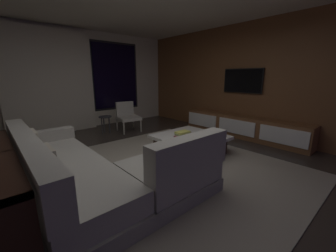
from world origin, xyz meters
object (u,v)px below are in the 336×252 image
object	(u,v)px
coffee_table	(190,144)
media_console	(242,127)
sectional_couch	(93,173)
side_stool	(105,120)
mounted_tv	(243,81)
book_stack_on_coffee_table	(183,134)
accent_chair_near_window	(127,115)

from	to	relation	value
coffee_table	media_console	size ratio (longest dim) A/B	0.37
sectional_couch	side_stool	distance (m)	2.93
coffee_table	mounted_tv	world-z (taller)	mounted_tv
sectional_couch	mounted_tv	bearing A→B (deg)	4.16
mounted_tv	sectional_couch	bearing A→B (deg)	-175.84
coffee_table	media_console	bearing A→B (deg)	-2.80
sectional_couch	media_console	world-z (taller)	sectional_couch
sectional_couch	coffee_table	world-z (taller)	sectional_couch
book_stack_on_coffee_table	media_console	size ratio (longest dim) A/B	0.10
coffee_table	side_stool	distance (m)	2.50
media_console	mounted_tv	distance (m)	1.13
media_console	sectional_couch	bearing A→B (deg)	-178.67
book_stack_on_coffee_table	side_stool	distance (m)	2.44
sectional_couch	mounted_tv	size ratio (longest dim) A/B	2.49
mounted_tv	book_stack_on_coffee_table	bearing A→B (deg)	-177.55
sectional_couch	book_stack_on_coffee_table	bearing A→B (deg)	6.19
media_console	coffee_table	bearing A→B (deg)	177.20
mounted_tv	accent_chair_near_window	bearing A→B (deg)	131.54
accent_chair_near_window	sectional_couch	bearing A→B (deg)	-128.09
coffee_table	sectional_couch	bearing A→B (deg)	-174.90
accent_chair_near_window	mounted_tv	xyz separation A→B (m)	(1.96, -2.21, 0.92)
coffee_table	book_stack_on_coffee_table	distance (m)	0.28
accent_chair_near_window	media_console	size ratio (longest dim) A/B	0.25
accent_chair_near_window	side_stool	distance (m)	0.60
coffee_table	mounted_tv	bearing A→B (deg)	3.22
coffee_table	mounted_tv	size ratio (longest dim) A/B	1.16
accent_chair_near_window	media_console	distance (m)	3.00
mounted_tv	coffee_table	bearing A→B (deg)	-176.78
book_stack_on_coffee_table	mounted_tv	bearing A→B (deg)	2.45
book_stack_on_coffee_table	media_console	distance (m)	1.97
sectional_couch	accent_chair_near_window	distance (m)	3.18
accent_chair_near_window	mounted_tv	world-z (taller)	mounted_tv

